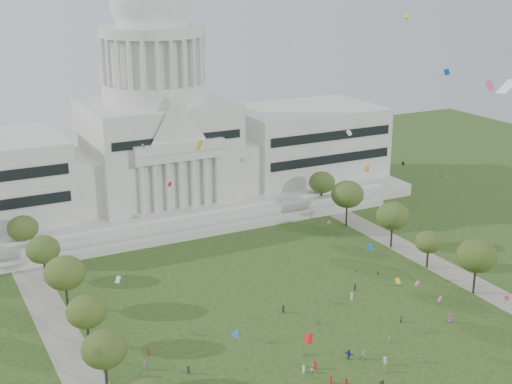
% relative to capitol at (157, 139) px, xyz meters
% --- Properties ---
extents(ground, '(400.00, 400.00, 0.00)m').
position_rel_capitol_xyz_m(ground, '(0.00, -113.59, -22.30)').
color(ground, '#2C461A').
rests_on(ground, ground).
extents(capitol, '(160.00, 64.50, 91.30)m').
position_rel_capitol_xyz_m(capitol, '(0.00, 0.00, 0.00)').
color(capitol, beige).
rests_on(capitol, ground).
extents(path_left, '(8.00, 160.00, 0.04)m').
position_rel_capitol_xyz_m(path_left, '(-48.00, -83.59, -22.28)').
color(path_left, gray).
rests_on(path_left, ground).
extents(path_right, '(8.00, 160.00, 0.04)m').
position_rel_capitol_xyz_m(path_right, '(48.00, -83.59, -22.28)').
color(path_right, gray).
rests_on(path_right, ground).
extents(row_tree_l_2, '(8.42, 8.42, 11.97)m').
position_rel_capitol_xyz_m(row_tree_l_2, '(-45.04, -96.29, -13.79)').
color(row_tree_l_2, black).
rests_on(row_tree_l_2, ground).
extents(row_tree_r_2, '(9.55, 9.55, 13.58)m').
position_rel_capitol_xyz_m(row_tree_r_2, '(44.17, -96.15, -12.64)').
color(row_tree_r_2, black).
rests_on(row_tree_r_2, ground).
extents(row_tree_l_3, '(8.12, 8.12, 11.55)m').
position_rel_capitol_xyz_m(row_tree_l_3, '(-44.09, -79.67, -14.09)').
color(row_tree_l_3, black).
rests_on(row_tree_l_3, ground).
extents(row_tree_r_3, '(7.01, 7.01, 9.98)m').
position_rel_capitol_xyz_m(row_tree_r_3, '(44.40, -79.10, -15.21)').
color(row_tree_r_3, black).
rests_on(row_tree_r_3, ground).
extents(row_tree_l_4, '(9.29, 9.29, 13.21)m').
position_rel_capitol_xyz_m(row_tree_l_4, '(-44.08, -61.17, -12.90)').
color(row_tree_l_4, black).
rests_on(row_tree_l_4, ground).
extents(row_tree_r_4, '(9.19, 9.19, 13.06)m').
position_rel_capitol_xyz_m(row_tree_r_4, '(44.76, -63.55, -13.01)').
color(row_tree_r_4, black).
rests_on(row_tree_r_4, ground).
extents(row_tree_l_5, '(8.33, 8.33, 11.85)m').
position_rel_capitol_xyz_m(row_tree_l_5, '(-45.22, -42.58, -13.88)').
color(row_tree_l_5, black).
rests_on(row_tree_l_5, ground).
extents(row_tree_r_5, '(9.82, 9.82, 13.96)m').
position_rel_capitol_xyz_m(row_tree_r_5, '(43.49, -43.40, -12.37)').
color(row_tree_r_5, black).
rests_on(row_tree_r_5, ground).
extents(row_tree_l_6, '(8.19, 8.19, 11.64)m').
position_rel_capitol_xyz_m(row_tree_l_6, '(-46.87, -24.45, -14.02)').
color(row_tree_l_6, black).
rests_on(row_tree_l_6, ground).
extents(row_tree_r_6, '(8.42, 8.42, 11.97)m').
position_rel_capitol_xyz_m(row_tree_r_6, '(45.96, -25.46, -13.79)').
color(row_tree_r_6, black).
rests_on(row_tree_r_6, ground).
extents(person_0, '(1.16, 1.19, 2.07)m').
position_rel_capitol_xyz_m(person_0, '(29.19, -104.89, -21.26)').
color(person_0, '#994C8C').
rests_on(person_0, ground).
extents(person_2, '(0.89, 0.74, 1.57)m').
position_rel_capitol_xyz_m(person_2, '(19.66, -100.14, -21.51)').
color(person_2, '#4C4C51').
rests_on(person_2, ground).
extents(person_3, '(0.79, 1.29, 1.87)m').
position_rel_capitol_xyz_m(person_3, '(5.62, -112.69, -21.36)').
color(person_3, silver).
rests_on(person_3, ground).
extents(person_4, '(0.67, 1.19, 2.00)m').
position_rel_capitol_xyz_m(person_4, '(3.19, -108.84, -21.29)').
color(person_4, silver).
rests_on(person_4, ground).
extents(person_5, '(1.60, 2.02, 2.05)m').
position_rel_capitol_xyz_m(person_5, '(0.70, -107.54, -21.27)').
color(person_5, navy).
rests_on(person_5, ground).
extents(person_8, '(0.96, 0.85, 1.69)m').
position_rel_capitol_xyz_m(person_8, '(-8.46, -108.46, -21.45)').
color(person_8, silver).
rests_on(person_8, ground).
extents(person_9, '(1.11, 1.08, 1.58)m').
position_rel_capitol_xyz_m(person_9, '(12.34, -115.06, -21.50)').
color(person_9, '#994C8C').
rests_on(person_9, ground).
extents(person_10, '(0.48, 0.82, 1.36)m').
position_rel_capitol_xyz_m(person_10, '(12.00, -105.75, -21.62)').
color(person_10, silver).
rests_on(person_10, ground).
extents(distant_crowd, '(59.86, 35.16, 1.94)m').
position_rel_capitol_xyz_m(distant_crowd, '(-13.11, -100.93, -21.43)').
color(distant_crowd, navy).
rests_on(distant_crowd, ground).
extents(kite_swarm, '(96.14, 99.58, 62.71)m').
position_rel_capitol_xyz_m(kite_swarm, '(1.20, -107.16, 4.77)').
color(kite_swarm, black).
rests_on(kite_swarm, ground).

